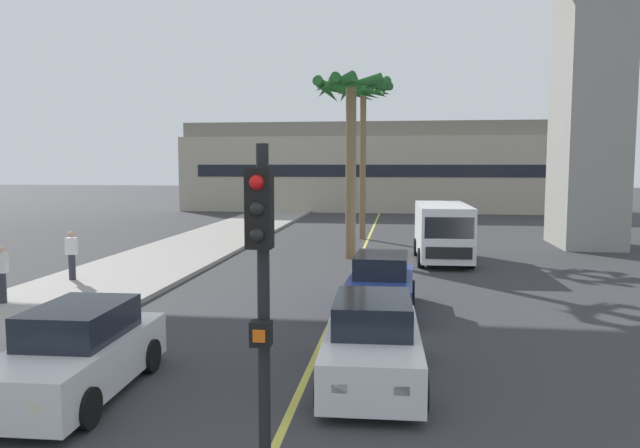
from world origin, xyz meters
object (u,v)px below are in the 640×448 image
Objects in this scene: car_queue_front at (381,285)px; palm_tree_near_median at (351,110)px; pedestrian_near_crosswalk at (72,255)px; car_queue_third at (373,344)px; palm_tree_mid_median at (363,105)px; pedestrian_far_along at (1,273)px; car_queue_second at (77,354)px; delivery_van at (443,231)px; traffic_light_median_near at (262,300)px.

palm_tree_near_median is at bearing 99.83° from car_queue_front.
car_queue_third is at bearing -37.14° from pedestrian_near_crosswalk.
pedestrian_far_along is at bearing -117.59° from palm_tree_mid_median.
pedestrian_near_crosswalk is (-10.37, 2.44, 0.28)m from car_queue_front.
car_queue_second is 2.56× the size of pedestrian_near_crosswalk.
delivery_van reaches higher than car_queue_front.
car_queue_second is at bearing -102.05° from palm_tree_near_median.
pedestrian_far_along is (-12.68, -9.91, -0.29)m from delivery_van.
car_queue_third is 2.56× the size of pedestrian_near_crosswalk.
traffic_light_median_near is 2.59× the size of pedestrian_near_crosswalk.
delivery_van is at bearing 38.00° from pedestrian_far_along.
pedestrian_far_along is at bearing 133.66° from car_queue_second.
delivery_van is at bearing -5.88° from palm_tree_near_median.
car_queue_third is at bearing 81.30° from traffic_light_median_near.
traffic_light_median_near reaches higher than car_queue_front.
car_queue_second is 2.56× the size of pedestrian_far_along.
car_queue_front is at bearing 53.32° from car_queue_second.
pedestrian_near_crosswalk is 3.48m from pedestrian_far_along.
traffic_light_median_near reaches higher than car_queue_second.
traffic_light_median_near is at bearing -87.67° from palm_tree_near_median.
delivery_van is 19.93m from traffic_light_median_near.
palm_tree_near_median is (-1.60, 9.26, 5.52)m from car_queue_front.
pedestrian_far_along is (-10.49, 4.40, 0.28)m from car_queue_third.
pedestrian_near_crosswalk is at bearing -123.00° from palm_tree_mid_median.
car_queue_front is 0.53× the size of palm_tree_near_median.
palm_tree_mid_median is (-1.54, 21.51, 6.39)m from car_queue_third.
traffic_light_median_near is at bearing -98.71° from delivery_van.
palm_tree_near_median is (-3.83, 0.39, 4.95)m from delivery_van.
pedestrian_far_along reaches higher than car_queue_third.
car_queue_second is at bearing -46.34° from pedestrian_far_along.
car_queue_front is 10.51m from pedestrian_far_along.
pedestrian_far_along is (-9.67, 9.74, -1.72)m from traffic_light_median_near.
car_queue_front is 2.55× the size of pedestrian_far_along.
delivery_van is at bearing 81.29° from car_queue_third.
palm_tree_mid_median is at bearing 94.11° from car_queue_third.
pedestrian_near_crosswalk is at bearing 125.93° from traffic_light_median_near.
car_queue_second is 0.99× the size of traffic_light_median_near.
delivery_van reaches higher than pedestrian_far_along.
traffic_light_median_near is (4.23, -4.04, 1.99)m from car_queue_second.
delivery_van is (2.19, 14.30, 0.57)m from car_queue_third.
pedestrian_far_along reaches higher than car_queue_front.
traffic_light_median_near is at bearing -88.45° from palm_tree_mid_median.
traffic_light_median_near is 13.83m from pedestrian_far_along.
palm_tree_mid_median is at bearing 89.24° from palm_tree_near_median.
pedestrian_far_along is (-0.09, -3.48, 0.00)m from pedestrian_near_crosswalk.
palm_tree_mid_median reaches higher than delivery_van.
traffic_light_median_near reaches higher than pedestrian_far_along.
car_queue_second is (-5.02, -6.74, 0.00)m from car_queue_front.
palm_tree_near_median is at bearing -90.76° from palm_tree_mid_median.
car_queue_second is 10.63m from pedestrian_near_crosswalk.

